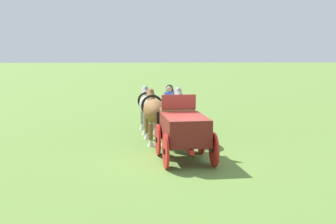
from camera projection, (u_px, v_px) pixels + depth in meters
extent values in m
plane|color=olive|center=(184.00, 161.00, 17.03)|extent=(220.00, 220.00, 0.00)
cube|color=maroon|center=(185.00, 129.00, 16.87)|extent=(2.70, 1.79, 0.96)
cube|color=brown|center=(177.00, 109.00, 18.28)|extent=(0.72, 1.40, 0.12)
cube|color=maroon|center=(176.00, 124.00, 18.76)|extent=(0.38, 1.21, 0.60)
cube|color=maroon|center=(179.00, 102.00, 17.94)|extent=(0.22, 1.33, 0.55)
cube|color=red|center=(184.00, 145.00, 16.95)|extent=(2.79, 0.50, 0.16)
cylinder|color=red|center=(158.00, 140.00, 17.81)|extent=(1.20, 0.23, 1.20)
cylinder|color=black|center=(158.00, 140.00, 17.81)|extent=(0.22, 0.20, 0.20)
cylinder|color=red|center=(201.00, 139.00, 18.07)|extent=(1.20, 0.23, 1.20)
cylinder|color=black|center=(201.00, 139.00, 18.07)|extent=(0.22, 0.20, 0.20)
cylinder|color=red|center=(166.00, 151.00, 15.83)|extent=(1.20, 0.23, 1.20)
cylinder|color=black|center=(166.00, 151.00, 15.83)|extent=(0.22, 0.20, 0.20)
cylinder|color=red|center=(214.00, 150.00, 16.08)|extent=(1.20, 0.23, 1.20)
cylinder|color=black|center=(214.00, 150.00, 16.08)|extent=(0.22, 0.20, 0.20)
cylinder|color=brown|center=(173.00, 131.00, 19.46)|extent=(2.59, 0.42, 0.10)
cube|color=#BCB293|center=(169.00, 106.00, 18.33)|extent=(0.44, 0.37, 0.16)
cube|color=#334C99|center=(169.00, 99.00, 18.18)|extent=(0.28, 0.39, 0.55)
sphere|color=tan|center=(169.00, 89.00, 18.12)|extent=(0.22, 0.22, 0.22)
ellipsoid|color=brown|center=(155.00, 111.00, 20.14)|extent=(2.30, 1.25, 0.99)
cylinder|color=brown|center=(147.00, 125.00, 20.95)|extent=(0.18, 0.18, 0.68)
cone|color=silver|center=(147.00, 136.00, 21.02)|extent=(0.30, 0.30, 0.29)
cylinder|color=brown|center=(159.00, 125.00, 21.03)|extent=(0.18, 0.18, 0.68)
cone|color=silver|center=(159.00, 136.00, 21.10)|extent=(0.30, 0.30, 0.29)
cylinder|color=brown|center=(151.00, 131.00, 19.45)|extent=(0.18, 0.18, 0.68)
cone|color=silver|center=(151.00, 143.00, 19.52)|extent=(0.30, 0.30, 0.29)
cylinder|color=brown|center=(164.00, 131.00, 19.53)|extent=(0.18, 0.18, 0.68)
cone|color=silver|center=(164.00, 142.00, 19.60)|extent=(0.30, 0.30, 0.29)
cylinder|color=brown|center=(151.00, 98.00, 21.41)|extent=(0.98, 0.47, 0.81)
ellipsoid|color=brown|center=(150.00, 92.00, 21.73)|extent=(0.63, 0.33, 0.32)
cube|color=silver|center=(150.00, 91.00, 22.01)|extent=(0.07, 0.11, 0.24)
torus|color=black|center=(152.00, 106.00, 21.09)|extent=(0.24, 1.02, 1.01)
cylinder|color=black|center=(158.00, 122.00, 19.05)|extent=(0.14, 0.14, 0.80)
ellipsoid|color=#9E998E|center=(184.00, 109.00, 20.32)|extent=(2.25, 1.11, 0.85)
cylinder|color=#9E998E|center=(176.00, 123.00, 21.13)|extent=(0.18, 0.18, 0.76)
cone|color=silver|center=(176.00, 135.00, 21.21)|extent=(0.30, 0.30, 0.33)
cylinder|color=#9E998E|center=(186.00, 123.00, 21.20)|extent=(0.18, 0.18, 0.76)
cone|color=silver|center=(186.00, 134.00, 21.28)|extent=(0.30, 0.30, 0.33)
cylinder|color=#9E998E|center=(182.00, 129.00, 19.65)|extent=(0.18, 0.18, 0.76)
cone|color=silver|center=(182.00, 141.00, 19.73)|extent=(0.30, 0.30, 0.33)
cylinder|color=#9E998E|center=(193.00, 128.00, 19.72)|extent=(0.18, 0.18, 0.76)
cone|color=silver|center=(193.00, 141.00, 19.80)|extent=(0.30, 0.30, 0.33)
cylinder|color=#9E998E|center=(179.00, 97.00, 21.58)|extent=(0.98, 0.47, 0.81)
ellipsoid|color=#9E998E|center=(178.00, 91.00, 21.91)|extent=(0.63, 0.33, 0.32)
cube|color=silver|center=(177.00, 90.00, 22.18)|extent=(0.07, 0.11, 0.24)
torus|color=black|center=(180.00, 104.00, 21.26)|extent=(0.23, 0.89, 0.88)
cylinder|color=black|center=(189.00, 119.00, 19.26)|extent=(0.14, 0.14, 0.80)
ellipsoid|color=#9E998E|center=(148.00, 105.00, 22.69)|extent=(2.08, 1.09, 0.85)
cylinder|color=#9E998E|center=(142.00, 117.00, 23.43)|extent=(0.18, 0.18, 0.68)
cone|color=silver|center=(142.00, 127.00, 23.50)|extent=(0.30, 0.30, 0.29)
cylinder|color=#9E998E|center=(151.00, 117.00, 23.50)|extent=(0.18, 0.18, 0.68)
cone|color=silver|center=(151.00, 126.00, 23.57)|extent=(0.30, 0.30, 0.29)
cylinder|color=#9E998E|center=(145.00, 121.00, 22.07)|extent=(0.18, 0.18, 0.68)
cone|color=silver|center=(145.00, 131.00, 22.14)|extent=(0.30, 0.30, 0.29)
cylinder|color=#9E998E|center=(155.00, 121.00, 22.14)|extent=(0.18, 0.18, 0.68)
cone|color=silver|center=(155.00, 131.00, 22.21)|extent=(0.30, 0.30, 0.29)
cylinder|color=#9E998E|center=(145.00, 94.00, 23.87)|extent=(0.98, 0.47, 0.81)
ellipsoid|color=#9E998E|center=(145.00, 89.00, 24.20)|extent=(0.63, 0.33, 0.32)
cube|color=silver|center=(144.00, 88.00, 24.47)|extent=(0.07, 0.11, 0.24)
torus|color=black|center=(146.00, 101.00, 23.55)|extent=(0.23, 0.90, 0.89)
cylinder|color=black|center=(151.00, 114.00, 21.71)|extent=(0.14, 0.14, 0.80)
ellipsoid|color=black|center=(174.00, 104.00, 22.88)|extent=(2.07, 1.16, 0.92)
cylinder|color=black|center=(167.00, 116.00, 23.62)|extent=(0.18, 0.18, 0.69)
cone|color=silver|center=(167.00, 126.00, 23.69)|extent=(0.30, 0.30, 0.29)
cylinder|color=black|center=(177.00, 116.00, 23.70)|extent=(0.18, 0.18, 0.69)
cone|color=silver|center=(177.00, 126.00, 23.76)|extent=(0.30, 0.30, 0.29)
cylinder|color=black|center=(172.00, 121.00, 22.27)|extent=(0.18, 0.18, 0.69)
cone|color=silver|center=(172.00, 131.00, 22.33)|extent=(0.30, 0.30, 0.29)
cylinder|color=black|center=(182.00, 120.00, 22.34)|extent=(0.18, 0.18, 0.69)
cone|color=silver|center=(182.00, 130.00, 22.41)|extent=(0.30, 0.30, 0.29)
cylinder|color=black|center=(170.00, 93.00, 24.06)|extent=(0.98, 0.47, 0.81)
ellipsoid|color=black|center=(169.00, 87.00, 24.38)|extent=(0.63, 0.33, 0.32)
cube|color=silver|center=(169.00, 87.00, 24.66)|extent=(0.07, 0.11, 0.24)
torus|color=black|center=(172.00, 100.00, 23.74)|extent=(0.24, 0.96, 0.95)
cylinder|color=black|center=(178.00, 112.00, 21.91)|extent=(0.14, 0.14, 0.80)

